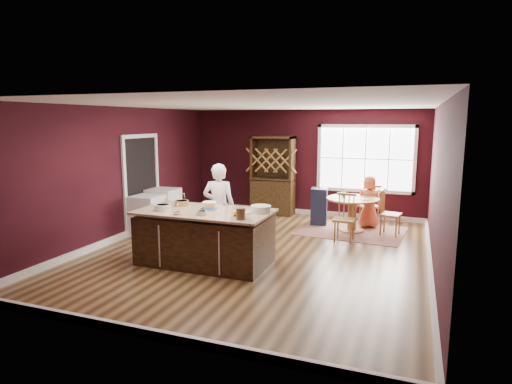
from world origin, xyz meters
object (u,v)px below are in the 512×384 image
(kitchen_island, at_px, (205,238))
(washer, at_px, (147,215))
(chair_south, at_px, (344,218))
(hutch, at_px, (273,176))
(dryer, at_px, (164,209))
(baker, at_px, (219,207))
(dining_table, at_px, (352,208))
(chair_east, at_px, (391,212))
(seated_woman, at_px, (369,202))
(layer_cake, at_px, (209,206))
(toddler, at_px, (322,191))
(chair_north, at_px, (369,204))
(high_chair, at_px, (319,206))

(kitchen_island, distance_m, washer, 2.33)
(chair_south, distance_m, hutch, 2.97)
(hutch, bearing_deg, dryer, -128.75)
(baker, bearing_deg, dining_table, -146.00)
(washer, bearing_deg, chair_south, 13.76)
(baker, xyz_separation_m, chair_east, (2.96, 2.23, -0.33))
(seated_woman, bearing_deg, chair_south, 61.69)
(layer_cake, xyz_separation_m, seated_woman, (2.32, 3.43, -0.39))
(dryer, bearing_deg, toddler, 25.03)
(baker, relative_size, hutch, 0.81)
(chair_south, distance_m, toddler, 1.43)
(seated_woman, distance_m, toddler, 1.08)
(kitchen_island, distance_m, toddler, 3.65)
(chair_north, relative_size, toddler, 3.71)
(hutch, bearing_deg, washer, -122.13)
(high_chair, relative_size, hutch, 0.44)
(high_chair, relative_size, washer, 1.05)
(layer_cake, height_order, toddler, layer_cake)
(layer_cake, relative_size, chair_east, 0.33)
(dryer, bearing_deg, chair_north, 24.67)
(kitchen_island, height_order, toddler, toddler)
(baker, distance_m, hutch, 3.38)
(dining_table, distance_m, layer_cake, 3.58)
(chair_north, height_order, dryer, chair_north)
(dining_table, distance_m, chair_north, 0.85)
(chair_east, distance_m, seated_woman, 0.75)
(chair_east, bearing_deg, hutch, 78.84)
(dryer, bearing_deg, chair_south, 4.88)
(washer, bearing_deg, baker, -12.92)
(chair_north, height_order, high_chair, chair_north)
(kitchen_island, relative_size, hutch, 1.11)
(toddler, bearing_deg, chair_north, 23.52)
(high_chair, relative_size, toddler, 3.47)
(layer_cake, bearing_deg, seated_woman, 55.95)
(chair_north, relative_size, seated_woman, 0.81)
(baker, xyz_separation_m, hutch, (-0.05, 3.38, 0.19))
(kitchen_island, xyz_separation_m, chair_south, (2.02, 2.19, 0.05))
(kitchen_island, relative_size, chair_east, 2.27)
(chair_south, relative_size, high_chair, 1.08)
(toddler, relative_size, dryer, 0.29)
(kitchen_island, relative_size, layer_cake, 6.91)
(dining_table, height_order, chair_east, chair_east)
(chair_east, bearing_deg, dryer, 113.01)
(baker, height_order, chair_north, baker)
(dining_table, distance_m, hutch, 2.51)
(chair_north, xyz_separation_m, toddler, (-1.03, -0.45, 0.33))
(chair_east, height_order, dryer, chair_east)
(toddler, distance_m, hutch, 1.65)
(chair_east, distance_m, dryer, 5.00)
(kitchen_island, xyz_separation_m, dining_table, (2.06, 3.04, 0.10))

